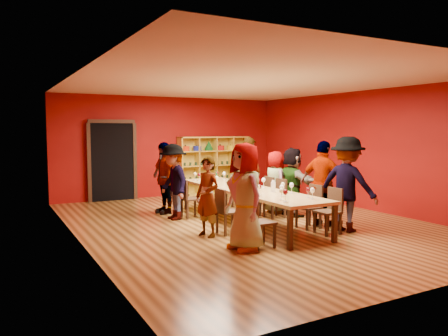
{
  "coord_description": "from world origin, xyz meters",
  "views": [
    {
      "loc": [
        -4.88,
        -7.96,
        2.01
      ],
      "look_at": [
        -0.21,
        0.68,
        1.15
      ],
      "focal_mm": 35.0,
      "sensor_mm": 36.0,
      "label": 1
    }
  ],
  "objects": [
    {
      "name": "chair_person_left_4",
      "position": [
        -0.91,
        1.9,
        0.5
      ],
      "size": [
        0.42,
        0.42,
        0.89
      ],
      "color": "black",
      "rests_on": "ground"
    },
    {
      "name": "wine_glass_17",
      "position": [
        0.18,
        0.31,
        0.88
      ],
      "size": [
        0.07,
        0.07,
        0.19
      ],
      "color": "white",
      "rests_on": "tasting_table"
    },
    {
      "name": "person_right_1",
      "position": [
        1.21,
        -1.03,
        0.89
      ],
      "size": [
        0.83,
        1.15,
        1.79
      ],
      "primitive_type": "imported",
      "rotation": [
        0.0,
        0.0,
        1.95
      ],
      "color": "#45454A",
      "rests_on": "ground"
    },
    {
      "name": "wine_glass_0",
      "position": [
        0.28,
        -1.8,
        0.9
      ],
      "size": [
        0.09,
        0.09,
        0.21
      ],
      "color": "white",
      "rests_on": "tasting_table"
    },
    {
      "name": "wine_glass_14",
      "position": [
        -0.16,
        1.39,
        0.89
      ],
      "size": [
        0.08,
        0.08,
        0.2
      ],
      "color": "white",
      "rests_on": "tasting_table"
    },
    {
      "name": "spittoon_bowl",
      "position": [
        0.06,
        -0.01,
        0.82
      ],
      "size": [
        0.29,
        0.29,
        0.16
      ],
      "primitive_type": "ellipsoid",
      "color": "silver",
      "rests_on": "tasting_table"
    },
    {
      "name": "person_right_0",
      "position": [
        1.33,
        -1.6,
        0.94
      ],
      "size": [
        0.9,
        1.31,
        1.88
      ],
      "primitive_type": "imported",
      "rotation": [
        0.0,
        0.0,
        1.94
      ],
      "color": "#D28D99",
      "rests_on": "ground"
    },
    {
      "name": "carafe_a",
      "position": [
        -0.12,
        0.44,
        0.86
      ],
      "size": [
        0.11,
        0.11,
        0.25
      ],
      "color": "white",
      "rests_on": "tasting_table"
    },
    {
      "name": "wine_glass_3",
      "position": [
        0.01,
        -1.24,
        0.91
      ],
      "size": [
        0.09,
        0.09,
        0.22
      ],
      "color": "white",
      "rests_on": "tasting_table"
    },
    {
      "name": "person_right_4",
      "position": [
        1.28,
        1.98,
        0.91
      ],
      "size": [
        0.68,
        0.79,
        1.82
      ],
      "primitive_type": "imported",
      "rotation": [
        0.0,
        0.0,
        1.91
      ],
      "color": "#48494D",
      "rests_on": "ground"
    },
    {
      "name": "person_left_4",
      "position": [
        -1.18,
        1.9,
        0.86
      ],
      "size": [
        0.61,
        1.07,
        1.72
      ],
      "primitive_type": "imported",
      "rotation": [
        0.0,
        0.0,
        -1.42
      ],
      "color": "silver",
      "rests_on": "ground"
    },
    {
      "name": "chair_person_right_4",
      "position": [
        0.91,
        1.98,
        0.5
      ],
      "size": [
        0.42,
        0.42,
        0.89
      ],
      "color": "black",
      "rests_on": "ground"
    },
    {
      "name": "chair_person_left_1",
      "position": [
        -0.91,
        -0.67,
        0.5
      ],
      "size": [
        0.42,
        0.42,
        0.89
      ],
      "color": "black",
      "rests_on": "ground"
    },
    {
      "name": "wine_glass_10",
      "position": [
        -0.3,
        0.15,
        0.91
      ],
      "size": [
        0.09,
        0.09,
        0.22
      ],
      "color": "white",
      "rests_on": "tasting_table"
    },
    {
      "name": "wine_glass_12",
      "position": [
        0.31,
        -1.64,
        0.89
      ],
      "size": [
        0.08,
        0.08,
        0.19
      ],
      "color": "white",
      "rests_on": "tasting_table"
    },
    {
      "name": "person_right_3",
      "position": [
        1.19,
        0.67,
        0.75
      ],
      "size": [
        0.45,
        0.76,
        1.5
      ],
      "primitive_type": "imported",
      "rotation": [
        0.0,
        0.0,
        1.5
      ],
      "color": "#505055",
      "rests_on": "ground"
    },
    {
      "name": "chair_person_left_3",
      "position": [
        -0.91,
        1.11,
        0.5
      ],
      "size": [
        0.42,
        0.42,
        0.89
      ],
      "color": "black",
      "rests_on": "ground"
    },
    {
      "name": "person_left_0",
      "position": [
        -1.15,
        -1.79,
        0.9
      ],
      "size": [
        0.51,
        0.89,
        1.8
      ],
      "primitive_type": "imported",
      "rotation": [
        0.0,
        0.0,
        -1.54
      ],
      "color": "#C38287",
      "rests_on": "ground"
    },
    {
      "name": "tasting_table",
      "position": [
        0.0,
        0.0,
        0.7
      ],
      "size": [
        1.1,
        4.5,
        0.75
      ],
      "color": "tan",
      "rests_on": "ground"
    },
    {
      "name": "wine_glass_8",
      "position": [
        -0.05,
        -0.36,
        0.89
      ],
      "size": [
        0.08,
        0.08,
        0.19
      ],
      "color": "white",
      "rests_on": "tasting_table"
    },
    {
      "name": "doorway",
      "position": [
        -1.8,
        4.43,
        1.12
      ],
      "size": [
        1.4,
        0.17,
        2.3
      ],
      "color": "black",
      "rests_on": "ground"
    },
    {
      "name": "wine_glass_1",
      "position": [
        0.28,
        0.94,
        0.91
      ],
      "size": [
        0.09,
        0.09,
        0.22
      ],
      "color": "white",
      "rests_on": "tasting_table"
    },
    {
      "name": "wine_glass_16",
      "position": [
        -0.31,
        1.79,
        0.89
      ],
      "size": [
        0.08,
        0.08,
        0.19
      ],
      "color": "white",
      "rests_on": "tasting_table"
    },
    {
      "name": "wine_glass_6",
      "position": [
        0.36,
        1.72,
        0.9
      ],
      "size": [
        0.08,
        0.08,
        0.2
      ],
      "color": "white",
      "rests_on": "tasting_table"
    },
    {
      "name": "wine_bottle",
      "position": [
        0.05,
        1.57,
        0.86
      ],
      "size": [
        0.07,
        0.07,
        0.28
      ],
      "color": "#153A18",
      "rests_on": "tasting_table"
    },
    {
      "name": "wine_glass_13",
      "position": [
        -0.32,
        -1.8,
        0.91
      ],
      "size": [
        0.09,
        0.09,
        0.22
      ],
      "color": "white",
      "rests_on": "tasting_table"
    },
    {
      "name": "wine_glass_20",
      "position": [
        -0.28,
        -0.9,
        0.9
      ],
      "size": [
        0.08,
        0.08,
        0.21
      ],
      "color": "white",
      "rests_on": "tasting_table"
    },
    {
      "name": "wine_glass_7",
      "position": [
        0.29,
        0.9,
        0.88
      ],
      "size": [
        0.07,
        0.07,
        0.18
      ],
      "color": "white",
      "rests_on": "tasting_table"
    },
    {
      "name": "wine_glass_4",
      "position": [
        -0.35,
        -0.17,
        0.89
      ],
      "size": [
        0.08,
        0.08,
        0.19
      ],
      "color": "white",
      "rests_on": "tasting_table"
    },
    {
      "name": "chair_person_left_0",
      "position": [
        -0.91,
        -1.79,
        0.5
      ],
      "size": [
        0.42,
        0.42,
        0.89
      ],
      "color": "black",
      "rests_on": "ground"
    },
    {
      "name": "chair_person_right_2",
      "position": [
        0.91,
        0.17,
        0.5
      ],
      "size": [
        0.42,
        0.42,
        0.89
      ],
      "color": "black",
      "rests_on": "ground"
    },
    {
      "name": "person_left_3",
      "position": [
        -1.27,
        1.11,
        0.85
      ],
      "size": [
        0.47,
        1.11,
        1.7
      ],
      "primitive_type": "imported",
      "rotation": [
        0.0,
        0.0,
        -1.56
      ],
      "color": "#141A37",
      "rests_on": "ground"
    },
    {
      "name": "wine_glass_21",
      "position": [
        0.27,
        1.96,
        0.89
      ],
      "size": [
        0.08,
        0.08,
        0.19
      ],
      "color": "white",
      "rests_on": "tasting_table"
    },
    {
      "name": "shelving_unit",
      "position": [
        1.4,
        4.32,
        0.98
      ],
      "size": [
        2.4,
        0.4,
        1.8
      ],
      "color": "gold",
      "rests_on": "ground"
    },
    {
      "name": "wine_glass_2",
      "position": [
        -0.28,
        -1.62,
        0.91
      ],
      "size": [
        0.09,
        0.09,
        0.22
      ],
      "color": "white",
      "rests_on": "tasting_table"
    },
    {
      "name": "chair_person_right_1",
      "position": [
        0.91,
        -1.03,
        0.5
      ],
      "size": [
        0.42,
        0.42,
        0.89
      ],
      "color": "black",
      "rests_on": "ground"
    },
    {
      "name": "person_right_2",
      "position": [
        1.34,
        0.17,
        0.8
      ],
      "size": [
        0.48,
        1.5,
        1.6
      ],
      "primitive_type": "imported",
      "rotation": [
        0.0,
        0.0,
        1.53
      ],
      "color": "#D38D8F",
      "rests_on": "ground"
    },
    {
      "name": "chair_person_right_0",
      "position": [
        0.91,
        -1.6,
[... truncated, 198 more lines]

